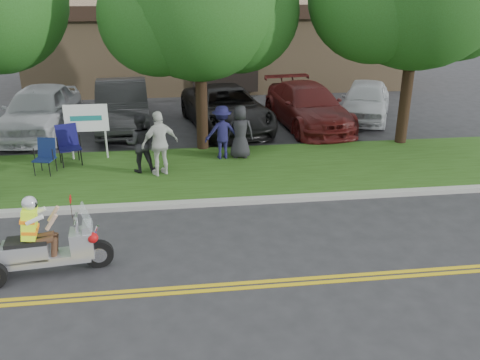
{
  "coord_description": "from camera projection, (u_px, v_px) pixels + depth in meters",
  "views": [
    {
      "loc": [
        -0.26,
        -8.21,
        5.21
      ],
      "look_at": [
        1.03,
        2.0,
        1.05
      ],
      "focal_mm": 38.0,
      "sensor_mm": 36.0,
      "label": 1
    }
  ],
  "objects": [
    {
      "name": "parked_car_mid",
      "position": [
        226.0,
        108.0,
        18.27
      ],
      "size": [
        3.32,
        5.77,
        1.51
      ],
      "primitive_type": "imported",
      "rotation": [
        0.0,
        0.0,
        0.15
      ],
      "color": "black",
      "rests_on": "ground"
    },
    {
      "name": "parked_car_right",
      "position": [
        308.0,
        106.0,
        18.57
      ],
      "size": [
        2.73,
        5.45,
        1.52
      ],
      "primitive_type": "imported",
      "rotation": [
        0.0,
        0.0,
        0.12
      ],
      "color": "#511413",
      "rests_on": "ground"
    },
    {
      "name": "parked_car_far_right",
      "position": [
        365.0,
        100.0,
        19.55
      ],
      "size": [
        3.36,
        4.66,
        1.47
      ],
      "primitive_type": "imported",
      "rotation": [
        0.0,
        0.0,
        -0.42
      ],
      "color": "silver",
      "rests_on": "ground"
    },
    {
      "name": "spectator_chair_a",
      "position": [
        222.0,
        132.0,
        14.98
      ],
      "size": [
        1.09,
        0.7,
        1.6
      ],
      "primitive_type": "imported",
      "rotation": [
        0.0,
        0.0,
        3.25
      ],
      "color": "#17163E",
      "rests_on": "grass_verge"
    },
    {
      "name": "curb",
      "position": [
        192.0,
        204.0,
        12.31
      ],
      "size": [
        60.0,
        0.25,
        0.12
      ],
      "primitive_type": "cube",
      "color": "#A8A89E",
      "rests_on": "ground"
    },
    {
      "name": "lawn_chair_a",
      "position": [
        45.0,
        154.0,
        13.96
      ],
      "size": [
        0.61,
        0.63,
        0.96
      ],
      "rotation": [
        0.0,
        0.0,
        -0.24
      ],
      "color": "black",
      "rests_on": "grass_verge"
    },
    {
      "name": "centerline_far",
      "position": [
        200.0,
        286.0,
        9.14
      ],
      "size": [
        60.0,
        0.1,
        0.01
      ],
      "primitive_type": "cube",
      "color": "gold",
      "rests_on": "ground"
    },
    {
      "name": "trike_scooter",
      "position": [
        39.0,
        247.0,
        9.35
      ],
      "size": [
        2.42,
        0.85,
        1.58
      ],
      "rotation": [
        0.0,
        0.0,
        0.1
      ],
      "color": "black",
      "rests_on": "ground"
    },
    {
      "name": "spectator_adult_right",
      "position": [
        160.0,
        143.0,
        13.68
      ],
      "size": [
        1.13,
        0.83,
        1.78
      ],
      "primitive_type": "imported",
      "rotation": [
        0.0,
        0.0,
        3.57
      ],
      "color": "silver",
      "rests_on": "grass_verge"
    },
    {
      "name": "parked_car_left",
      "position": [
        122.0,
        105.0,
        18.38
      ],
      "size": [
        2.2,
        5.24,
        1.68
      ],
      "primitive_type": "imported",
      "rotation": [
        0.0,
        0.0,
        0.08
      ],
      "color": "#272729",
      "rests_on": "ground"
    },
    {
      "name": "tree_mid",
      "position": [
        201.0,
        4.0,
        14.58
      ],
      "size": [
        5.88,
        4.8,
        7.05
      ],
      "color": "#332114",
      "rests_on": "ground"
    },
    {
      "name": "ground",
      "position": [
        199.0,
        274.0,
        9.53
      ],
      "size": [
        120.0,
        120.0,
        0.0
      ],
      "primitive_type": "plane",
      "color": "#28282B",
      "rests_on": "ground"
    },
    {
      "name": "business_sign",
      "position": [
        86.0,
        121.0,
        14.79
      ],
      "size": [
        1.25,
        0.06,
        1.75
      ],
      "color": "silver",
      "rests_on": "ground"
    },
    {
      "name": "centerline_near",
      "position": [
        201.0,
        291.0,
        8.99
      ],
      "size": [
        60.0,
        0.1,
        0.01
      ],
      "primitive_type": "cube",
      "color": "gold",
      "rests_on": "ground"
    },
    {
      "name": "lawn_chair_b",
      "position": [
        68.0,
        142.0,
        14.63
      ],
      "size": [
        0.77,
        0.78,
        1.13
      ],
      "rotation": [
        0.0,
        0.0,
        0.34
      ],
      "color": "black",
      "rests_on": "grass_verge"
    },
    {
      "name": "spectator_adult_mid",
      "position": [
        140.0,
        143.0,
        13.93
      ],
      "size": [
        0.84,
        0.68,
        1.64
      ],
      "primitive_type": "imported",
      "rotation": [
        0.0,
        0.0,
        3.21
      ],
      "color": "black",
      "rests_on": "grass_verge"
    },
    {
      "name": "parked_car_far_left",
      "position": [
        39.0,
        110.0,
        17.59
      ],
      "size": [
        2.4,
        5.17,
        1.71
      ],
      "primitive_type": "imported",
      "rotation": [
        0.0,
        0.0,
        -0.08
      ],
      "color": "silver",
      "rests_on": "ground"
    },
    {
      "name": "spectator_chair_b",
      "position": [
        240.0,
        132.0,
        15.02
      ],
      "size": [
        0.83,
        0.58,
        1.59
      ],
      "primitive_type": "imported",
      "rotation": [
        0.0,
        0.0,
        3.04
      ],
      "color": "black",
      "rests_on": "grass_verge"
    },
    {
      "name": "commercial_building",
      "position": [
        217.0,
        41.0,
        26.46
      ],
      "size": [
        18.0,
        8.2,
        4.0
      ],
      "color": "#9E7F5B",
      "rests_on": "ground"
    },
    {
      "name": "grass_verge",
      "position": [
        189.0,
        172.0,
        14.29
      ],
      "size": [
        60.0,
        4.0,
        0.1
      ],
      "primitive_type": "cube",
      "color": "#254713",
      "rests_on": "ground"
    }
  ]
}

